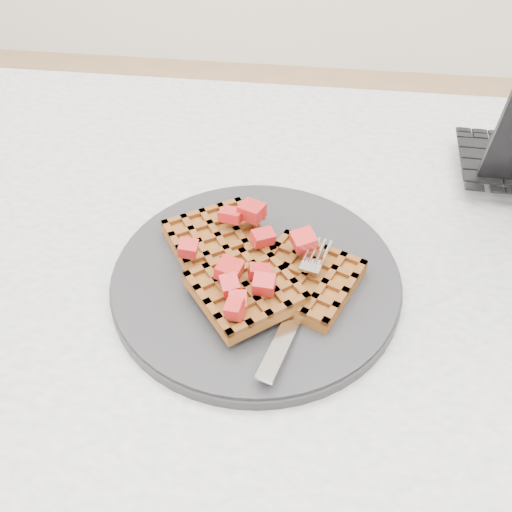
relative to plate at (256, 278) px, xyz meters
name	(u,v)px	position (x,y,z in m)	size (l,w,h in m)	color
table	(315,336)	(0.07, 0.03, -0.12)	(1.20, 0.80, 0.75)	silver
plate	(256,278)	(0.00, 0.00, 0.00)	(0.30, 0.30, 0.02)	black
waffles	(256,268)	(0.00, 0.00, 0.02)	(0.22, 0.20, 0.03)	brown
strawberry_pile	(256,246)	(0.00, 0.00, 0.05)	(0.15, 0.15, 0.02)	maroon
fork	(299,302)	(0.05, -0.04, 0.02)	(0.02, 0.18, 0.02)	silver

